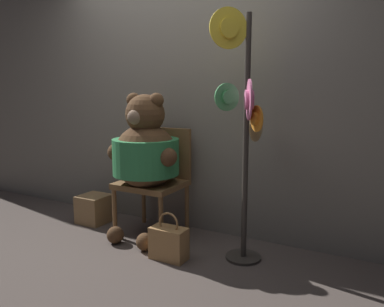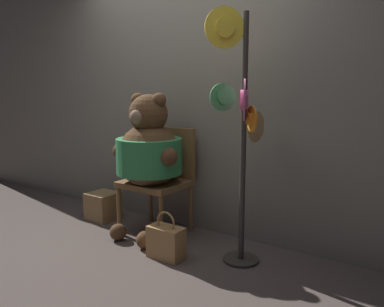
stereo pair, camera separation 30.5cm
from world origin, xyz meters
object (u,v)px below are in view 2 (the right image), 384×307
at_px(hat_display_rack, 241,129).
at_px(handbag_on_ground, 166,242).
at_px(chair, 161,175).
at_px(teddy_bear, 149,152).

bearing_deg(hat_display_rack, handbag_on_ground, -153.59).
distance_m(hat_display_rack, handbag_on_ground, 1.07).
distance_m(chair, handbag_on_ground, 0.74).
relative_size(chair, hat_display_rack, 0.51).
xyz_separation_m(chair, teddy_bear, (0.00, -0.17, 0.24)).
xyz_separation_m(teddy_bear, handbag_on_ground, (0.42, -0.29, -0.64)).
distance_m(chair, hat_display_rack, 1.07).
bearing_deg(hat_display_rack, teddy_bear, 177.55).
xyz_separation_m(chair, hat_display_rack, (0.93, -0.21, 0.50)).
height_order(chair, handbag_on_ground, chair).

